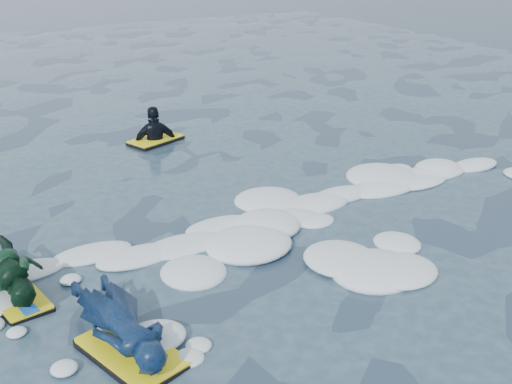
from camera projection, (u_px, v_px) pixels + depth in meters
The scene contains 5 objects.
ground at pixel (244, 294), 7.14m from camera, with size 120.00×120.00×0.00m, color #192C3D.
foam_band at pixel (204, 256), 7.97m from camera, with size 12.00×3.10×0.30m, color white, non-canonical shape.
prone_woman_unit at pixel (123, 325), 6.19m from camera, with size 0.92×1.75×0.45m.
prone_child_unit at pixel (12, 273), 7.03m from camera, with size 0.75×1.39×0.53m.
waiting_rider_unit at pixel (156, 146), 12.18m from camera, with size 1.16×0.88×1.54m.
Camera 1 is at (-2.96, -5.40, 3.80)m, focal length 45.00 mm.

